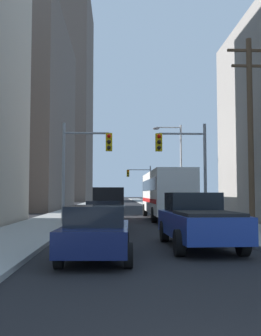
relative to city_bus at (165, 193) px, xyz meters
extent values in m
cube|color=#9E9E99|center=(-7.78, 24.44, -1.85)|extent=(3.42, 160.00, 0.15)
cube|color=#9E9E99|center=(2.75, 24.44, -1.85)|extent=(3.42, 160.00, 0.15)
cube|color=silver|center=(0.00, -0.01, 0.02)|extent=(2.52, 11.50, 2.90)
cube|color=black|center=(-1.26, -0.01, 0.54)|extent=(0.03, 10.58, 0.80)
cube|color=red|center=(-1.26, -0.01, -0.56)|extent=(0.03, 10.58, 0.28)
cylinder|color=black|center=(-1.17, 4.02, -1.43)|extent=(0.32, 1.00, 1.00)
cylinder|color=black|center=(1.18, 4.02, -1.43)|extent=(0.32, 1.00, 1.00)
cylinder|color=black|center=(-1.17, -3.23, -1.43)|extent=(0.32, 1.00, 1.00)
cylinder|color=black|center=(1.18, -3.23, -1.43)|extent=(0.32, 1.00, 1.00)
cube|color=navy|center=(-0.81, -14.70, -1.13)|extent=(2.17, 5.46, 0.80)
cube|color=black|center=(-0.81, -13.73, -0.38)|extent=(1.86, 1.86, 0.70)
cube|color=black|center=(-0.81, -16.05, -0.68)|extent=(1.83, 2.43, 0.10)
cylinder|color=black|center=(-1.77, -12.97, -1.53)|extent=(0.28, 0.80, 0.80)
cylinder|color=black|center=(0.15, -12.97, -1.53)|extent=(0.28, 0.80, 0.80)
cylinder|color=black|center=(-1.77, -16.43, -1.53)|extent=(0.28, 0.80, 0.80)
cylinder|color=black|center=(0.15, -16.43, -1.53)|extent=(0.28, 0.80, 0.80)
cube|color=black|center=(-4.18, -0.72, -0.62)|extent=(2.15, 5.26, 1.90)
cube|color=black|center=(-4.18, 1.89, -0.20)|extent=(1.76, 0.07, 0.60)
cylinder|color=black|center=(-5.14, 0.95, -1.57)|extent=(0.24, 0.72, 0.72)
cylinder|color=black|center=(-3.22, 0.95, -1.57)|extent=(0.24, 0.72, 0.72)
cylinder|color=black|center=(-5.14, -2.38, -1.57)|extent=(0.24, 0.72, 0.72)
cylinder|color=black|center=(-3.22, -2.38, -1.57)|extent=(0.24, 0.72, 0.72)
cube|color=#141E4C|center=(-4.22, -16.82, -1.28)|extent=(1.96, 4.27, 0.65)
cube|color=black|center=(-4.22, -16.97, -0.68)|extent=(1.66, 1.96, 0.55)
cylinder|color=black|center=(-5.08, -15.48, -1.61)|extent=(0.22, 0.64, 0.64)
cylinder|color=black|center=(-3.35, -15.48, -1.61)|extent=(0.22, 0.64, 0.64)
cylinder|color=black|center=(-5.08, -18.16, -1.61)|extent=(0.22, 0.64, 0.64)
cylinder|color=black|center=(-3.35, -18.16, -1.61)|extent=(0.22, 0.64, 0.64)
cube|color=maroon|center=(-4.20, -9.25, -1.28)|extent=(1.90, 4.24, 0.65)
cube|color=black|center=(-4.20, -9.40, -0.68)|extent=(1.63, 1.94, 0.55)
cylinder|color=black|center=(-5.06, -7.91, -1.61)|extent=(0.22, 0.64, 0.64)
cylinder|color=black|center=(-3.33, -7.91, -1.61)|extent=(0.22, 0.64, 0.64)
cylinder|color=black|center=(-5.06, -10.60, -1.61)|extent=(0.22, 0.64, 0.64)
cylinder|color=black|center=(-3.33, -10.60, -1.61)|extent=(0.22, 0.64, 0.64)
cube|color=slate|center=(-4.43, 6.29, -1.28)|extent=(1.90, 4.24, 0.65)
cube|color=black|center=(-4.43, 6.14, -0.68)|extent=(1.63, 1.94, 0.55)
cylinder|color=black|center=(-5.30, 7.63, -1.61)|extent=(0.22, 0.64, 0.64)
cylinder|color=black|center=(-3.57, 7.63, -1.61)|extent=(0.22, 0.64, 0.64)
cylinder|color=black|center=(-5.30, 4.95, -1.61)|extent=(0.22, 0.64, 0.64)
cylinder|color=black|center=(-3.57, 4.95, -1.61)|extent=(0.22, 0.64, 0.64)
cube|color=white|center=(-4.30, 16.88, -1.28)|extent=(1.83, 4.21, 0.65)
cube|color=black|center=(-4.30, 16.73, -0.68)|extent=(1.60, 1.91, 0.55)
cylinder|color=black|center=(-5.17, 18.22, -1.61)|extent=(0.22, 0.64, 0.64)
cylinder|color=black|center=(-3.44, 18.22, -1.61)|extent=(0.22, 0.64, 0.64)
cylinder|color=black|center=(-5.17, 15.53, -1.61)|extent=(0.22, 0.64, 0.64)
cylinder|color=black|center=(-3.44, 15.53, -1.61)|extent=(0.22, 0.64, 0.64)
cylinder|color=gray|center=(-6.67, -5.47, 1.07)|extent=(0.18, 0.18, 6.00)
cylinder|color=gray|center=(-5.35, -5.47, 3.47)|extent=(2.64, 0.12, 0.12)
cube|color=gold|center=(-4.03, -5.47, 2.95)|extent=(0.38, 0.30, 1.05)
sphere|color=red|center=(-4.03, -5.64, 3.29)|extent=(0.24, 0.24, 0.24)
sphere|color=black|center=(-4.03, -5.64, 2.95)|extent=(0.24, 0.24, 0.24)
sphere|color=black|center=(-4.03, -5.64, 2.61)|extent=(0.24, 0.24, 0.24)
cylinder|color=gray|center=(1.64, -5.47, 1.07)|extent=(0.18, 0.18, 6.00)
cylinder|color=gray|center=(0.27, -5.47, 3.47)|extent=(2.74, 0.12, 0.12)
cube|color=gold|center=(-1.10, -5.47, 2.95)|extent=(0.38, 0.30, 1.05)
sphere|color=red|center=(-1.10, -5.64, 3.29)|extent=(0.24, 0.24, 0.24)
sphere|color=black|center=(-1.10, -5.64, 2.95)|extent=(0.24, 0.24, 0.24)
sphere|color=black|center=(-1.10, -5.64, 2.61)|extent=(0.24, 0.24, 0.24)
cylinder|color=gray|center=(1.64, 29.24, 1.07)|extent=(0.18, 0.18, 6.00)
cylinder|color=gray|center=(-0.03, 29.24, 3.47)|extent=(3.35, 0.12, 0.12)
cube|color=gold|center=(-1.71, 29.24, 2.95)|extent=(0.38, 0.30, 1.05)
sphere|color=red|center=(-1.71, 29.07, 3.29)|extent=(0.24, 0.24, 0.24)
sphere|color=black|center=(-1.71, 29.07, 2.95)|extent=(0.24, 0.24, 0.24)
sphere|color=black|center=(-1.71, 29.07, 2.61)|extent=(0.24, 0.24, 0.24)
cylinder|color=brown|center=(3.09, -9.10, 2.93)|extent=(0.28, 0.28, 9.72)
cube|color=brown|center=(3.09, -9.10, 7.19)|extent=(2.20, 0.12, 0.12)
cube|color=brown|center=(3.09, -9.10, 6.39)|extent=(1.80, 0.12, 0.12)
cylinder|color=gray|center=(1.74, 3.28, 1.82)|extent=(0.16, 0.16, 7.50)
cylinder|color=gray|center=(0.72, 3.28, 5.37)|extent=(2.04, 0.10, 0.10)
ellipsoid|color=#4C4C51|center=(-0.30, 3.28, 5.27)|extent=(0.56, 0.32, 0.20)
cube|color=#66564C|center=(-19.69, 67.28, 23.53)|extent=(19.62, 26.14, 50.92)
camera|label=1|loc=(-3.70, -27.90, -0.06)|focal=41.10mm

